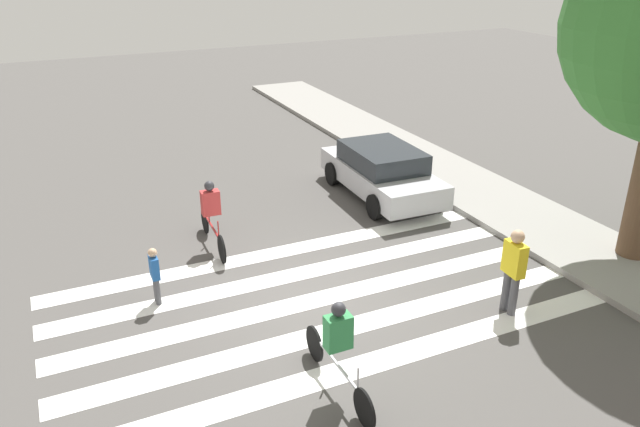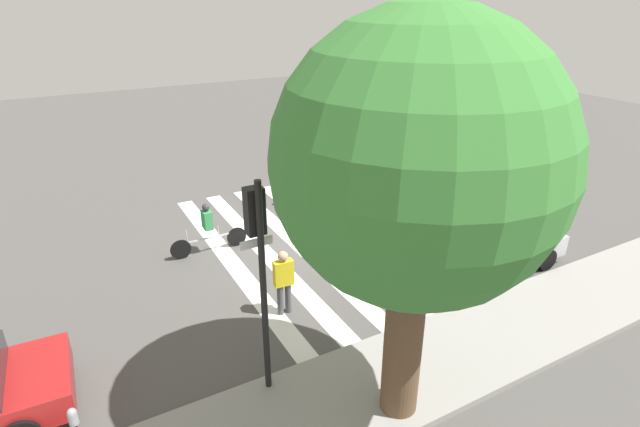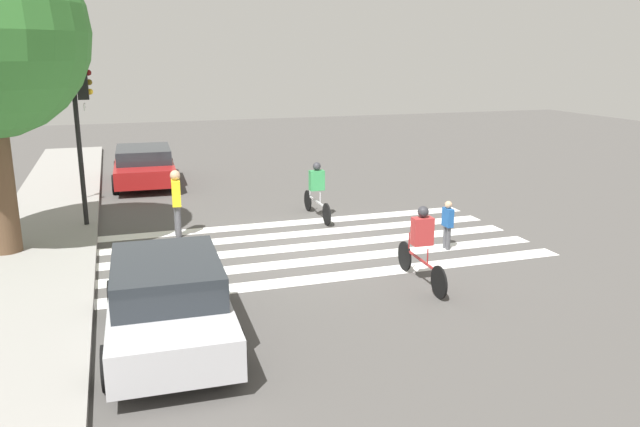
% 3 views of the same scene
% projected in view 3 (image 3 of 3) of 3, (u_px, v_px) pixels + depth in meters
% --- Properties ---
extents(ground_plane, '(60.00, 60.00, 0.00)m').
position_uv_depth(ground_plane, '(318.00, 246.00, 14.86)').
color(ground_plane, '#4C4947').
extents(sidewalk_curb, '(36.00, 2.50, 0.14)m').
position_uv_depth(sidewalk_curb, '(32.00, 270.00, 12.94)').
color(sidewalk_curb, gray).
rests_on(sidewalk_curb, ground_plane).
extents(crosswalk_stripes, '(4.85, 10.00, 0.01)m').
position_uv_depth(crosswalk_stripes, '(318.00, 245.00, 14.86)').
color(crosswalk_stripes, white).
rests_on(crosswalk_stripes, ground_plane).
extents(traffic_light, '(0.60, 0.50, 4.38)m').
position_uv_depth(traffic_light, '(81.00, 111.00, 15.53)').
color(traffic_light, black).
rests_on(traffic_light, ground_plane).
extents(parking_meter, '(0.15, 0.15, 1.30)m').
position_uv_depth(parking_meter, '(82.00, 171.00, 19.00)').
color(parking_meter, black).
rests_on(parking_meter, ground_plane).
extents(pedestrian_adult_yellow_jacket, '(0.48, 0.25, 1.68)m').
position_uv_depth(pedestrian_adult_yellow_jacket, '(176.00, 199.00, 15.42)').
color(pedestrian_adult_yellow_jacket, '#4C4C51').
rests_on(pedestrian_adult_yellow_jacket, ground_plane).
extents(pedestrian_adult_blue_shirt, '(0.32, 0.17, 1.15)m').
position_uv_depth(pedestrian_adult_blue_shirt, '(448.00, 222.00, 14.45)').
color(pedestrian_adult_blue_shirt, '#4C4C51').
rests_on(pedestrian_adult_blue_shirt, ground_plane).
extents(cyclist_far_lane, '(2.23, 0.41, 1.58)m').
position_uv_depth(cyclist_far_lane, '(422.00, 242.00, 12.21)').
color(cyclist_far_lane, black).
rests_on(cyclist_far_lane, ground_plane).
extents(cyclist_near_curb, '(2.31, 0.40, 1.57)m').
position_uv_depth(cyclist_near_curb, '(317.00, 188.00, 17.20)').
color(cyclist_near_curb, black).
rests_on(cyclist_near_curb, ground_plane).
extents(car_parked_far_curb, '(4.23, 2.03, 1.37)m').
position_uv_depth(car_parked_far_curb, '(168.00, 300.00, 9.75)').
color(car_parked_far_curb, '#B7B7BC').
rests_on(car_parked_far_curb, ground_plane).
extents(car_parked_silver_sedan, '(4.65, 2.23, 1.30)m').
position_uv_depth(car_parked_silver_sedan, '(144.00, 165.00, 21.74)').
color(car_parked_silver_sedan, maroon).
rests_on(car_parked_silver_sedan, ground_plane).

